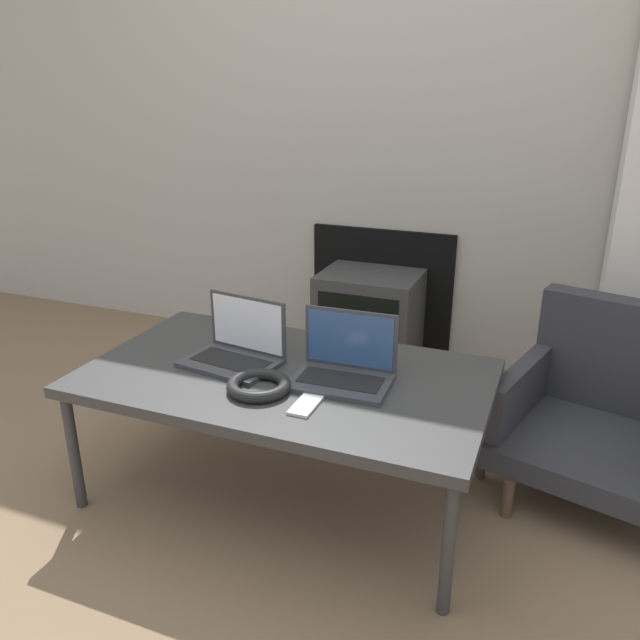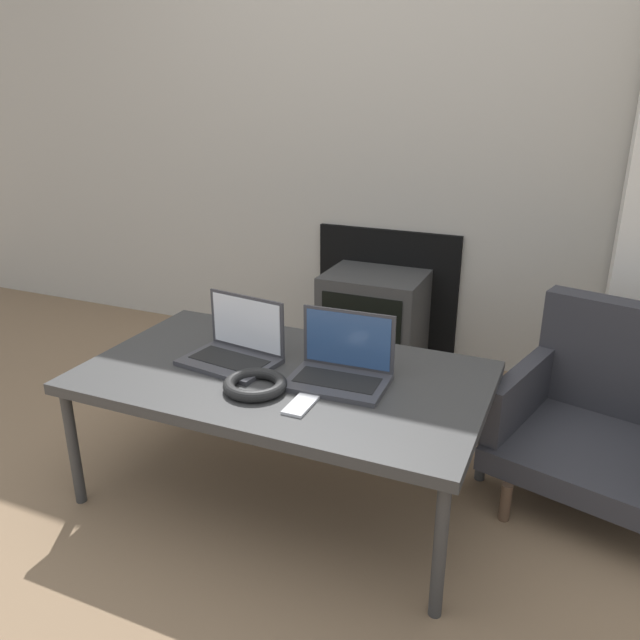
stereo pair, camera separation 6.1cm
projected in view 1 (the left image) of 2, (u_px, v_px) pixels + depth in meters
The scene contains 9 objects.
ground_plane at pixel (233, 564), 1.84m from camera, with size 14.00×14.00×0.00m, color #7A6047.
wall_back at pixel (403, 95), 2.89m from camera, with size 7.00×0.08×2.60m.
table at pixel (286, 381), 2.03m from camera, with size 1.30×0.75×0.45m.
laptop_left at pixel (237, 348), 2.09m from camera, with size 0.33×0.25×0.21m.
laptop_right at pixel (344, 366), 1.96m from camera, with size 0.31×0.22×0.21m.
headphones at pixel (259, 385), 1.90m from camera, with size 0.20×0.20×0.04m.
phone at pixel (306, 405), 1.81m from camera, with size 0.06×0.13×0.01m.
tv at pixel (369, 321), 3.07m from camera, with size 0.47×0.38×0.48m.
armchair at pixel (614, 408), 2.14m from camera, with size 0.78×0.75×0.63m.
Camera 1 is at (0.79, -1.27, 1.32)m, focal length 35.00 mm.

